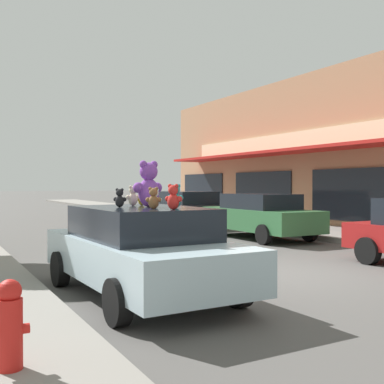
# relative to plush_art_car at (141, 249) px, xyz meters

# --- Properties ---
(ground_plane) EXTENTS (260.00, 260.00, 0.00)m
(ground_plane) POSITION_rel_plush_art_car_xyz_m (3.23, 0.56, -0.75)
(ground_plane) COLOR #514F4C
(plush_art_car) EXTENTS (2.15, 4.48, 1.42)m
(plush_art_car) POSITION_rel_plush_art_car_xyz_m (0.00, 0.00, 0.00)
(plush_art_car) COLOR #ADC6D1
(plush_art_car) RESTS_ON ground_plane
(teddy_bear_giant) EXTENTS (0.57, 0.37, 0.75)m
(teddy_bear_giant) POSITION_rel_plush_art_car_xyz_m (0.15, 0.02, 1.03)
(teddy_bear_giant) COLOR purple
(teddy_bear_giant) RESTS_ON plush_art_car
(teddy_bear_teal) EXTENTS (0.28, 0.18, 0.37)m
(teddy_bear_teal) POSITION_rel_plush_art_car_xyz_m (0.32, -0.59, 0.85)
(teddy_bear_teal) COLOR teal
(teddy_bear_teal) RESTS_ON plush_art_car
(teddy_bear_red) EXTENTS (0.24, 0.27, 0.37)m
(teddy_bear_red) POSITION_rel_plush_art_car_xyz_m (0.11, -0.95, 0.85)
(teddy_bear_red) COLOR red
(teddy_bear_red) RESTS_ON plush_art_car
(teddy_bear_cream) EXTENTS (0.26, 0.17, 0.35)m
(teddy_bear_cream) POSITION_rel_plush_art_car_xyz_m (0.09, 0.57, 0.84)
(teddy_bear_cream) COLOR beige
(teddy_bear_cream) RESTS_ON plush_art_car
(teddy_bear_yellow) EXTENTS (0.20, 0.13, 0.27)m
(teddy_bear_yellow) POSITION_rel_plush_art_car_xyz_m (0.28, 0.64, 0.80)
(teddy_bear_yellow) COLOR yellow
(teddy_bear_yellow) RESTS_ON plush_art_car
(teddy_bear_white) EXTENTS (0.21, 0.20, 0.30)m
(teddy_bear_white) POSITION_rel_plush_art_car_xyz_m (0.07, -0.40, 0.81)
(teddy_bear_white) COLOR white
(teddy_bear_white) RESTS_ON plush_art_car
(teddy_bear_brown) EXTENTS (0.24, 0.19, 0.33)m
(teddy_bear_brown) POSITION_rel_plush_art_car_xyz_m (-0.05, -0.61, 0.82)
(teddy_bear_brown) COLOR olive
(teddy_bear_brown) RESTS_ON plush_art_car
(teddy_bear_black) EXTENTS (0.21, 0.20, 0.30)m
(teddy_bear_black) POSITION_rel_plush_art_car_xyz_m (-0.31, 0.11, 0.81)
(teddy_bear_black) COLOR black
(teddy_bear_black) RESTS_ON plush_art_car
(parked_car_far_center) EXTENTS (1.98, 4.48, 1.48)m
(parked_car_far_center) POSITION_rel_plush_art_car_xyz_m (6.58, 5.72, 0.03)
(parked_car_far_center) COLOR #336B3D
(parked_car_far_center) RESTS_ON ground_plane
(parked_car_far_right) EXTENTS (2.13, 4.71, 1.49)m
(parked_car_far_right) POSITION_rel_plush_art_car_xyz_m (6.58, 11.23, 0.06)
(parked_car_far_right) COLOR black
(parked_car_far_right) RESTS_ON ground_plane
(fire_hydrant) EXTENTS (0.33, 0.22, 0.79)m
(fire_hydrant) POSITION_rel_plush_art_car_xyz_m (-2.34, -2.70, -0.19)
(fire_hydrant) COLOR red
(fire_hydrant) RESTS_ON sidewalk_near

